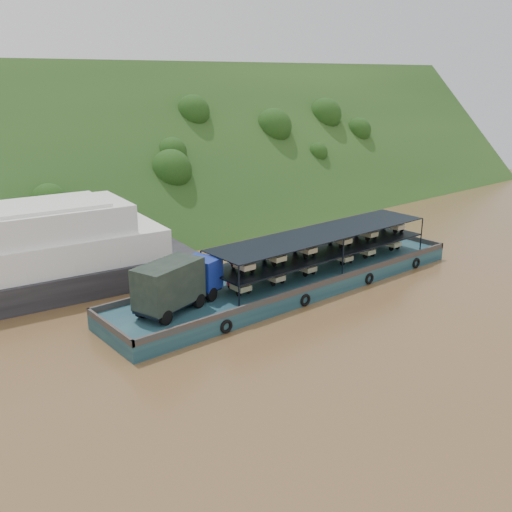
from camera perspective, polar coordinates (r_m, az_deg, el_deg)
ground at (r=49.02m, az=4.05°, el=-3.94°), size 160.00×160.00×0.00m
hillside at (r=77.88m, az=-14.50°, el=3.74°), size 140.00×39.60×39.60m
cargo_barge at (r=49.08m, az=2.52°, el=-2.29°), size 35.00×7.18×5.05m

